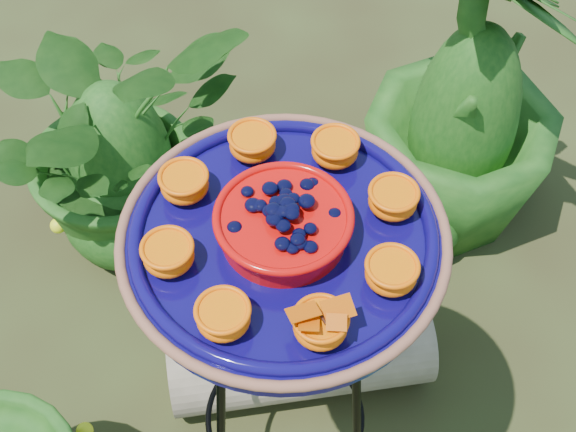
# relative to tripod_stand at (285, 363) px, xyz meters

# --- Properties ---
(ground_plane) EXTENTS (20.00, 20.00, 0.00)m
(ground_plane) POSITION_rel_tripod_stand_xyz_m (0.04, 0.11, -0.57)
(ground_plane) COLOR black
(ground_plane) RESTS_ON ground
(tripod_stand) EXTENTS (0.35, 0.37, 0.94)m
(tripod_stand) POSITION_rel_tripod_stand_xyz_m (0.00, 0.00, 0.00)
(tripod_stand) COLOR black
(tripod_stand) RESTS_ON ground
(feeder_dish) EXTENTS (0.50, 0.50, 0.11)m
(feeder_dish) POSITION_rel_tripod_stand_xyz_m (0.00, -0.00, 0.41)
(feeder_dish) COLOR #0C064F
(feeder_dish) RESTS_ON tripod_stand
(driftwood_log) EXTENTS (0.67, 0.24, 0.22)m
(driftwood_log) POSITION_rel_tripod_stand_xyz_m (0.07, 0.25, -0.46)
(driftwood_log) COLOR tan
(driftwood_log) RESTS_ON ground
(shrub_back_left) EXTENTS (0.90, 0.87, 0.77)m
(shrub_back_left) POSITION_rel_tripod_stand_xyz_m (-0.37, 0.82, -0.19)
(shrub_back_left) COLOR #154412
(shrub_back_left) RESTS_ON ground
(shrub_back_right) EXTENTS (0.77, 0.77, 0.97)m
(shrub_back_right) POSITION_rel_tripod_stand_xyz_m (0.58, 0.76, -0.09)
(shrub_back_right) COLOR #154412
(shrub_back_right) RESTS_ON ground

